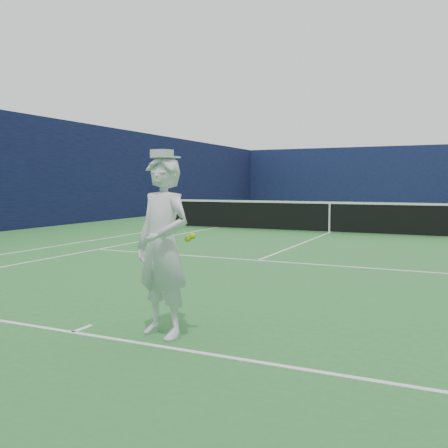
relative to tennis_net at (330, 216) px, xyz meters
name	(u,v)px	position (x,y,z in m)	size (l,w,h in m)	color
ground	(329,233)	(0.00, 0.00, -0.55)	(80.00, 80.00, 0.00)	#2B7331
court_markings	(329,233)	(0.00, 0.00, -0.55)	(11.03, 23.83, 0.01)	white
windscreen_fence	(330,170)	(0.00, 0.00, 1.45)	(20.12, 36.12, 4.00)	#0F163A
tennis_net	(330,216)	(0.00, 0.00, 0.00)	(12.88, 0.09, 1.07)	#141E4C
tennis_player	(163,246)	(0.92, -11.55, 0.38)	(0.77, 0.65, 1.92)	white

